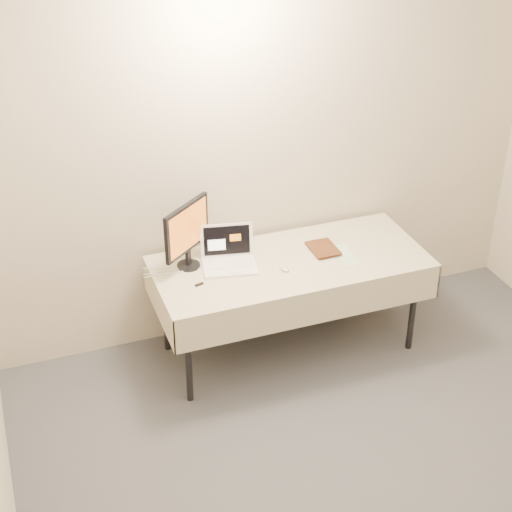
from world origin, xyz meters
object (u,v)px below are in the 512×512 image
object	(u,v)px
laptop	(228,256)
monitor	(187,231)
table	(290,268)
book	(312,237)

from	to	relation	value
laptop	monitor	distance (m)	0.34
laptop	monitor	bearing A→B (deg)	179.20
table	book	size ratio (longest dim) A/B	7.72
table	laptop	xyz separation A→B (m)	(-0.40, 0.11, 0.12)
laptop	monitor	size ratio (longest dim) A/B	0.88
monitor	table	bearing A→B (deg)	-52.95
table	laptop	size ratio (longest dim) A/B	4.57
table	monitor	bearing A→B (deg)	165.76
book	table	bearing A→B (deg)	-163.07
book	laptop	bearing A→B (deg)	174.53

